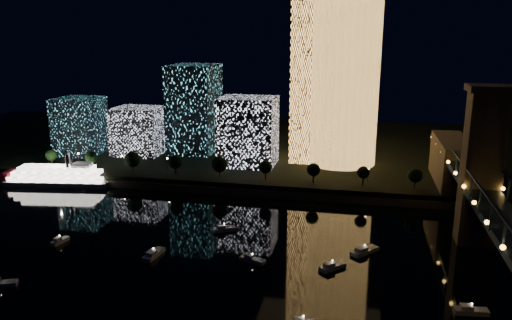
% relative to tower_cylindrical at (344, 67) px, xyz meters
% --- Properties ---
extents(ground, '(520.00, 520.00, 0.00)m').
position_rel_tower_cylindrical_xyz_m(ground, '(-19.35, -123.72, -49.60)').
color(ground, black).
rests_on(ground, ground).
extents(far_bank, '(420.00, 160.00, 5.00)m').
position_rel_tower_cylindrical_xyz_m(far_bank, '(-19.35, 36.28, -47.10)').
color(far_bank, black).
rests_on(far_bank, ground).
extents(seawall, '(420.00, 6.00, 3.00)m').
position_rel_tower_cylindrical_xyz_m(seawall, '(-19.35, -41.72, -48.10)').
color(seawall, '#6B5E4C').
rests_on(seawall, ground).
extents(tower_cylindrical, '(34.00, 34.00, 88.95)m').
position_rel_tower_cylindrical_xyz_m(tower_cylindrical, '(0.00, 0.00, 0.00)').
color(tower_cylindrical, '#F2A84D').
rests_on(tower_cylindrical, far_bank).
extents(tower_rectangular, '(23.48, 23.48, 74.71)m').
position_rel_tower_cylindrical_xyz_m(tower_rectangular, '(-12.04, 4.28, -7.24)').
color(tower_rectangular, '#F2A84D').
rests_on(tower_rectangular, far_bank).
extents(midrise_blocks, '(110.88, 46.42, 44.27)m').
position_rel_tower_cylindrical_xyz_m(midrise_blocks, '(-81.47, -1.25, -27.26)').
color(midrise_blocks, white).
rests_on(midrise_blocks, far_bank).
extents(riverboat, '(49.56, 16.82, 14.66)m').
position_rel_tower_cylindrical_xyz_m(riverboat, '(-122.08, -46.34, -45.84)').
color(riverboat, silver).
rests_on(riverboat, ground).
extents(motorboats, '(127.97, 64.28, 2.78)m').
position_rel_tower_cylindrical_xyz_m(motorboats, '(-21.03, -109.79, -48.79)').
color(motorboats, silver).
rests_on(motorboats, ground).
extents(esplanade_trees, '(165.56, 6.95, 8.98)m').
position_rel_tower_cylindrical_xyz_m(esplanade_trees, '(-52.13, -35.72, -39.13)').
color(esplanade_trees, black).
rests_on(esplanade_trees, far_bank).
extents(street_lamps, '(132.70, 0.70, 5.65)m').
position_rel_tower_cylindrical_xyz_m(street_lamps, '(-53.35, -29.72, -40.58)').
color(street_lamps, black).
rests_on(street_lamps, far_bank).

